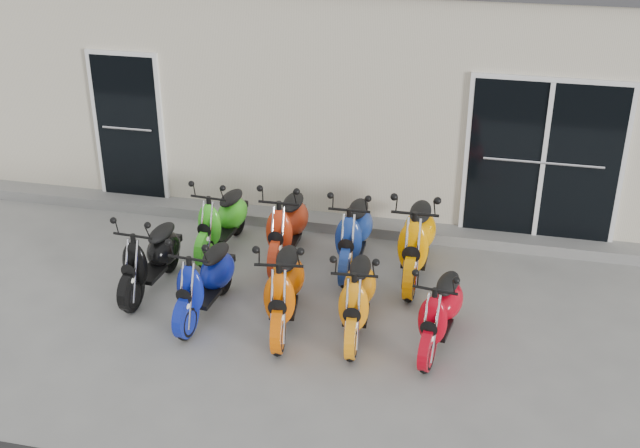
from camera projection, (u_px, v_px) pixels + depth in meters
The scene contains 14 objects.
ground at pixel (308, 302), 9.52m from camera, with size 80.00×80.00×0.00m, color gray.
building at pixel (383, 61), 13.37m from camera, with size 14.00×6.00×3.20m, color beige.
front_step at pixel (343, 224), 11.25m from camera, with size 14.00×0.40×0.15m, color gray.
door_left at pixel (129, 123), 11.52m from camera, with size 1.07×0.08×2.22m, color black.
door_right at pixel (544, 157), 10.33m from camera, with size 2.02×0.08×2.22m, color black.
scooter_front_black at pixel (150, 249), 9.54m from camera, with size 0.55×1.51×1.12m, color black, non-canonical shape.
scooter_front_blue at pixel (204, 272), 9.04m from camera, with size 0.55×1.52×1.12m, color #0E1E9B, non-canonical shape.
scooter_front_orange_a at pixel (284, 279), 8.82m from camera, with size 0.59×1.63×1.20m, color #E45A04, non-canonical shape.
scooter_front_orange_b at pixel (357, 287), 8.71m from camera, with size 0.56×1.54×1.14m, color orange, non-canonical shape.
scooter_front_red at pixel (441, 302), 8.49m from camera, with size 0.53×1.47×1.08m, color #BE0515, non-canonical shape.
scooter_back_green at pixel (221, 212), 10.48m from camera, with size 0.55×1.51×1.12m, color #3FD724, non-canonical shape.
scooter_back_red at pixel (287, 218), 10.23m from camera, with size 0.59×1.61×1.19m, color red, non-canonical shape.
scooter_back_blue at pixel (354, 225), 10.06m from camera, with size 0.58×1.60×1.18m, color navy, non-canonical shape.
scooter_back_yellow at pixel (417, 230), 9.81m from camera, with size 0.64×1.75×1.29m, color #FF9C00, non-canonical shape.
Camera 1 is at (1.99, -7.90, 5.01)m, focal length 45.00 mm.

